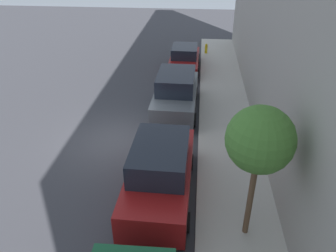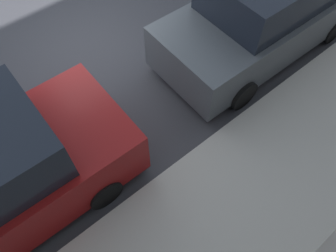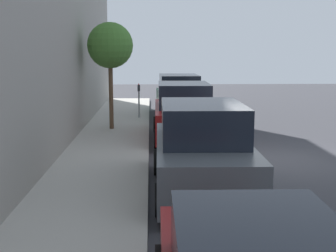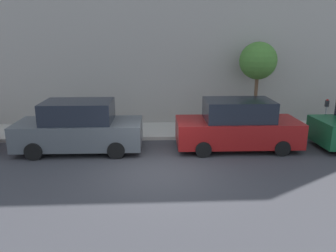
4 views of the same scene
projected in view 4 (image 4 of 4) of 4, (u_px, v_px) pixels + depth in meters
name	position (u px, v px, depth m)	size (l,w,h in m)	color
ground_plane	(159.00, 172.00, 10.82)	(60.00, 60.00, 0.00)	#38383D
sidewalk	(157.00, 131.00, 15.39)	(2.51, 32.00, 0.15)	#B2ADA3
parked_suv_second	(237.00, 126.00, 12.94)	(2.08, 4.83, 1.98)	maroon
parked_suv_third	(79.00, 128.00, 12.67)	(2.08, 4.83, 1.98)	#4C5156
parking_meter_near	(326.00, 112.00, 14.72)	(0.11, 0.15, 1.50)	#ADADB2
street_tree	(258.00, 61.00, 14.94)	(1.70, 1.70, 3.98)	brown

